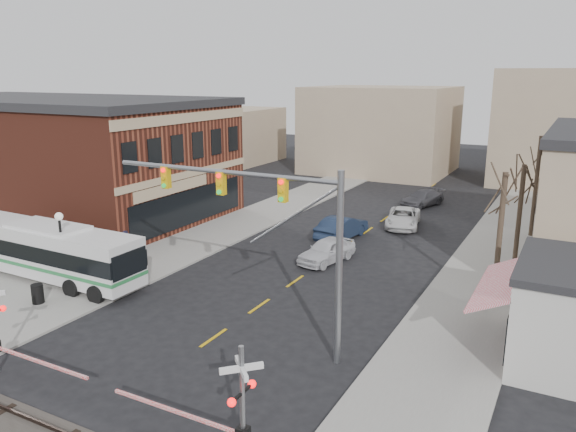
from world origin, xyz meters
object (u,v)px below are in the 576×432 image
object	(u,v)px
car_c	(403,218)
traffic_signal_mast	(272,217)
trash_bin	(38,294)
pedestrian_far	(127,245)
rr_crossing_east	(230,405)
transit_bus	(50,251)
car_d	(422,198)
car_a	(327,250)
car_b	(342,227)
street_lamp	(61,234)
pedestrian_near	(90,271)

from	to	relation	value
car_c	traffic_signal_mast	bearing A→B (deg)	-99.49
trash_bin	pedestrian_far	size ratio (longest dim) A/B	0.54
rr_crossing_east	pedestrian_far	xyz separation A→B (m)	(-16.35, 12.80, -0.92)
transit_bus	trash_bin	xyz separation A→B (m)	(2.30, -2.84, -1.15)
transit_bus	pedestrian_far	size ratio (longest dim) A/B	6.56
car_c	car_d	bearing A→B (deg)	82.58
car_a	rr_crossing_east	bearing A→B (deg)	-62.38
car_b	car_d	world-z (taller)	car_b
transit_bus	pedestrian_far	bearing A→B (deg)	73.45
transit_bus	rr_crossing_east	size ratio (longest dim) A/B	2.17
street_lamp	car_b	world-z (taller)	street_lamp
transit_bus	car_a	xyz separation A→B (m)	(12.58, 10.31, -1.01)
car_b	pedestrian_far	size ratio (longest dim) A/B	2.71
car_b	car_c	distance (m)	5.98
traffic_signal_mast	trash_bin	size ratio (longest dim) A/B	11.16
transit_bus	car_c	world-z (taller)	transit_bus
car_b	pedestrian_near	bearing A→B (deg)	68.47
rr_crossing_east	car_d	distance (m)	36.86
transit_bus	car_c	size ratio (longest dim) A/B	2.36
rr_crossing_east	pedestrian_far	distance (m)	20.79
car_d	car_b	bearing A→B (deg)	-80.05
rr_crossing_east	traffic_signal_mast	bearing A→B (deg)	109.83
transit_bus	car_d	xyz separation A→B (m)	(13.82, 28.40, -1.07)
car_a	car_b	bearing A→B (deg)	114.69
car_d	pedestrian_near	bearing A→B (deg)	-90.37
car_d	pedestrian_far	distance (m)	26.90
car_c	street_lamp	bearing A→B (deg)	-131.76
street_lamp	traffic_signal_mast	bearing A→B (deg)	-1.55
traffic_signal_mast	pedestrian_near	xyz separation A→B (m)	(-12.13, 1.10, -4.73)
traffic_signal_mast	car_b	world-z (taller)	traffic_signal_mast
pedestrian_far	car_a	bearing A→B (deg)	4.20
car_d	pedestrian_near	xyz separation A→B (m)	(-10.83, -28.36, 0.37)
trash_bin	car_d	world-z (taller)	car_d
trash_bin	pedestrian_far	bearing A→B (deg)	97.22
transit_bus	car_a	world-z (taller)	transit_bus
rr_crossing_east	car_d	bearing A→B (deg)	96.06
pedestrian_near	car_c	bearing A→B (deg)	-38.78
car_a	transit_bus	bearing A→B (deg)	-128.50
transit_bus	traffic_signal_mast	distance (m)	15.69
street_lamp	car_c	bearing A→B (deg)	59.71
pedestrian_near	street_lamp	bearing A→B (deg)	113.27
traffic_signal_mast	car_a	world-z (taller)	traffic_signal_mast
pedestrian_far	car_d	bearing A→B (deg)	39.47
trash_bin	car_c	size ratio (longest dim) A/B	0.19
transit_bus	car_c	xyz separation A→B (m)	(14.37, 20.71, -1.05)
street_lamp	car_c	size ratio (longest dim) A/B	0.83
car_c	rr_crossing_east	bearing A→B (deg)	-94.89
transit_bus	car_a	distance (m)	16.29
car_b	car_d	distance (m)	13.11
transit_bus	street_lamp	xyz separation A→B (m)	(1.86, -0.70, 1.41)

